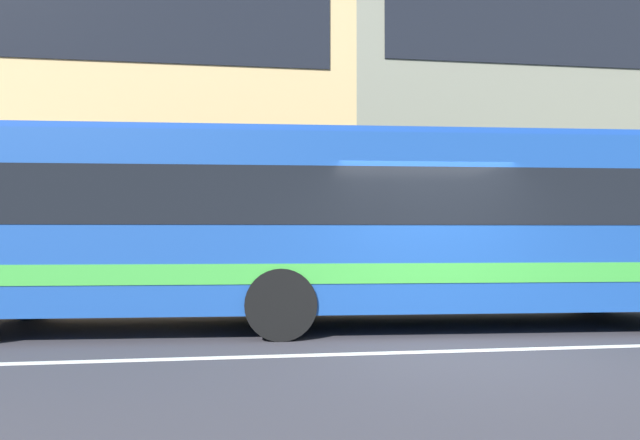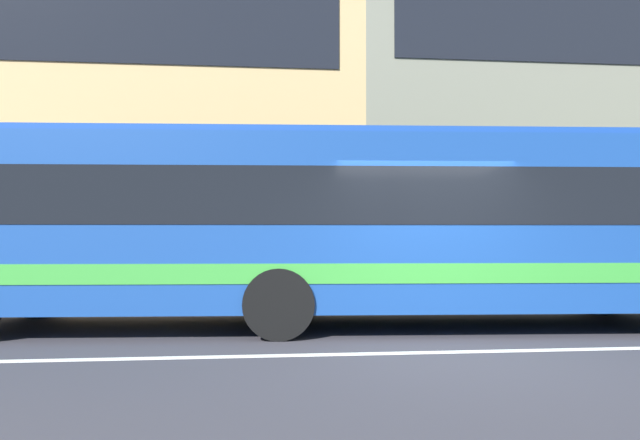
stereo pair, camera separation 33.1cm
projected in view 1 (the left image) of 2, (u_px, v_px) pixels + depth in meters
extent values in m
plane|color=#37343B|center=(450.00, 351.00, 7.32)|extent=(160.00, 160.00, 0.00)
cube|color=silver|center=(450.00, 351.00, 7.32)|extent=(60.00, 0.16, 0.01)
cube|color=#316230|center=(518.00, 281.00, 13.37)|extent=(13.54, 1.10, 0.76)
cube|color=tan|center=(58.00, 96.00, 20.05)|extent=(18.78, 10.74, 12.40)
cube|color=gray|center=(578.00, 102.00, 22.67)|extent=(19.73, 10.74, 13.17)
cube|color=navy|center=(328.00, 224.00, 9.33)|extent=(12.26, 3.19, 2.56)
cube|color=black|center=(328.00, 200.00, 9.34)|extent=(11.54, 3.17, 0.82)
cube|color=green|center=(328.00, 268.00, 9.31)|extent=(12.02, 3.20, 0.28)
cube|color=navy|center=(328.00, 141.00, 9.36)|extent=(11.75, 2.76, 0.12)
cylinder|color=black|center=(593.00, 286.00, 10.85)|extent=(1.01, 0.34, 1.00)
cylinder|color=black|center=(279.00, 288.00, 10.39)|extent=(1.01, 0.34, 1.00)
cylinder|color=black|center=(281.00, 304.00, 8.09)|extent=(1.01, 0.34, 1.00)
cylinder|color=black|center=(29.00, 290.00, 10.05)|extent=(1.01, 0.34, 1.00)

